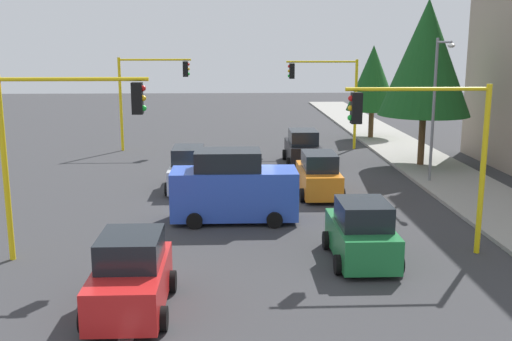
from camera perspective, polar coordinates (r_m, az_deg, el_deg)
The scene contains 16 objects.
ground_plane at distance 25.36m, azimuth -1.13°, elevation -3.46°, with size 120.00×120.00×0.00m, color #353538.
sidewalk_kerb at distance 32.13m, azimuth 17.73°, elevation -0.60°, with size 80.00×4.00×0.15m, color gray.
lane_arrow_near at distance 14.78m, azimuth -12.23°, elevation -15.38°, with size 2.40×1.10×1.10m.
traffic_signal_near_right at distance 19.34m, azimuth -18.00°, elevation 3.59°, with size 0.36×4.59×5.83m.
traffic_signal_far_left at distance 39.04m, azimuth 6.87°, elevation 7.94°, with size 0.36×4.59×5.76m.
traffic_signal_near_left at distance 19.66m, azimuth 16.01°, elevation 3.21°, with size 0.36×4.59×5.50m.
traffic_signal_far_right at distance 38.88m, azimuth -10.18°, elevation 7.95°, with size 0.36×4.59×5.90m.
street_lamp_curbside at distance 29.79m, azimuth 16.79°, elevation 6.84°, with size 2.15×0.28×7.00m.
tree_roadside_far at distance 43.68m, azimuth 11.01°, elevation 8.58°, with size 3.65×3.65×6.64m.
tree_roadside_mid at distance 34.12m, azimuth 15.83°, elevation 10.23°, with size 4.95×4.95×9.09m.
delivery_van_blue at distance 23.10m, azimuth -2.17°, elevation -1.71°, with size 2.22×4.80×2.77m.
car_red at distance 15.91m, azimuth -11.77°, elevation -9.81°, with size 3.72×2.07×1.98m.
car_orange at distance 27.26m, azimuth 5.94°, elevation -0.49°, with size 4.06×1.93×1.98m.
car_silver at distance 28.50m, azimuth -6.43°, elevation 0.05°, with size 4.15×1.93×1.98m.
car_green at distance 19.21m, azimuth 9.97°, elevation -5.91°, with size 3.67×2.03×1.98m.
car_black at distance 34.32m, azimuth 4.44°, elevation 2.11°, with size 4.11×2.03×1.98m.
Camera 1 is at (24.45, -0.52, 6.71)m, focal length 42.22 mm.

